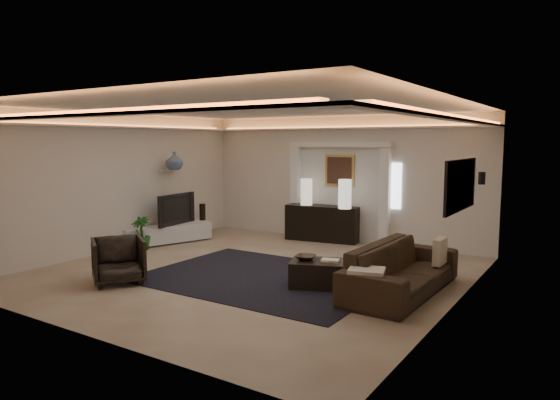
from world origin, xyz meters
The scene contains 33 objects.
floor centered at (0.00, 0.00, 0.00)m, with size 7.00×7.00×0.00m, color #B8A88C.
ceiling centered at (0.00, 0.00, 2.90)m, with size 7.00×7.00×0.00m, color white.
wall_back centered at (0.00, 3.50, 1.45)m, with size 7.00×7.00×0.00m, color silver.
wall_front centered at (0.00, -3.50, 1.45)m, with size 7.00×7.00×0.00m, color silver.
wall_left centered at (-3.50, 0.00, 1.45)m, with size 7.00×7.00×0.00m, color silver.
wall_right centered at (3.50, 0.00, 1.45)m, with size 7.00×7.00×0.00m, color silver.
cove_soffit centered at (0.00, 0.00, 2.62)m, with size 7.00×7.00×0.04m, color silver.
daylight_slit centered at (1.35, 3.48, 1.35)m, with size 0.25×0.03×1.00m, color white.
area_rug centered at (0.40, -0.20, 0.01)m, with size 4.00×3.00×0.01m, color black.
pilaster_left centered at (-1.15, 3.40, 1.10)m, with size 0.22×0.20×2.20m, color silver.
pilaster_right centered at (1.15, 3.40, 1.10)m, with size 0.22×0.20×2.20m, color silver.
alcove_header centered at (0.00, 3.40, 2.25)m, with size 2.52×0.20×0.12m, color silver.
painting_frame centered at (0.00, 3.47, 1.65)m, with size 0.74×0.04×0.74m, color tan.
painting_canvas centered at (0.00, 3.44, 1.65)m, with size 0.62×0.02×0.62m, color #4C2D1E.
art_panel_frame centered at (3.47, 0.30, 1.70)m, with size 0.04×1.64×0.74m, color black.
art_panel_gold centered at (3.44, 0.30, 1.70)m, with size 0.02×1.50×0.62m, color tan.
wall_sconce centered at (3.38, 2.20, 1.68)m, with size 0.12×0.12×0.22m, color black.
wall_niche centered at (-3.44, 1.40, 1.65)m, with size 0.10×0.55×0.04m, color silver.
console centered at (-0.31, 3.25, 0.40)m, with size 1.71×0.54×0.86m, color black.
lamp_left centered at (-0.71, 3.16, 1.09)m, with size 0.28×0.28×0.62m, color beige.
lamp_right centered at (0.34, 3.05, 1.09)m, with size 0.29×0.29×0.65m, color silver.
media_ledge centered at (-3.15, 1.03, 0.23)m, with size 0.51×2.04×0.38m, color silver.
tv centered at (-3.15, 1.21, 0.81)m, with size 0.16×1.24×0.71m, color black.
figurine centered at (-2.98, 2.05, 0.64)m, with size 0.15×0.15×0.40m, color black.
ginger_jar centered at (-3.15, 1.31, 1.88)m, with size 0.40×0.40×0.42m, color slate.
plant centered at (-3.09, 0.19, 0.36)m, with size 0.41×0.41×0.73m, color #194B16.
sofa centered at (2.66, 0.23, 0.38)m, with size 1.01×2.57×0.75m, color #462614.
throw_blanket centered at (2.51, -0.78, 0.55)m, with size 0.48×0.39×0.05m, color white.
throw_pillow centered at (3.02, 1.00, 0.55)m, with size 0.13×0.43×0.43m, color #CEB58F.
coffee_table centered at (1.55, -0.11, 0.20)m, with size 1.15×0.63×0.43m, color black.
bowl centered at (1.22, -0.22, 0.45)m, with size 0.32×0.32×0.08m, color #36291B.
magazine centered at (1.60, -0.09, 0.42)m, with size 0.28×0.20×0.03m, color silver.
armchair centered at (-1.45, -1.75, 0.37)m, with size 0.80×0.82×0.75m, color #372C24.
Camera 1 is at (5.20, -7.15, 2.32)m, focal length 32.45 mm.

